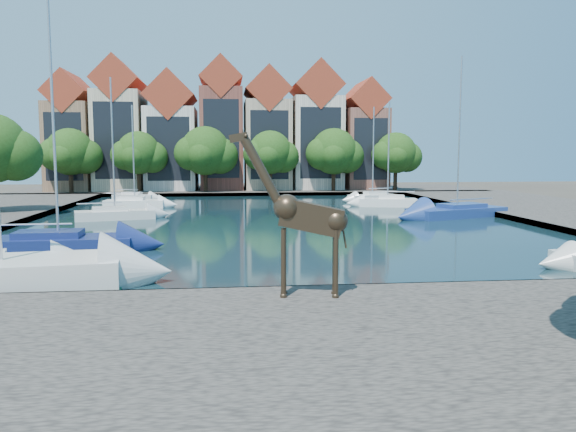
% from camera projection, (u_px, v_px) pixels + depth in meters
% --- Properties ---
extents(ground, '(160.00, 160.00, 0.00)m').
position_uv_depth(ground, '(322.00, 298.00, 19.95)').
color(ground, '#38332B').
rests_on(ground, ground).
extents(water_basin, '(38.00, 50.00, 0.08)m').
position_uv_depth(water_basin, '(271.00, 219.00, 43.66)').
color(water_basin, black).
rests_on(water_basin, ground).
extents(near_quay, '(50.00, 14.00, 0.50)m').
position_uv_depth(near_quay, '(373.00, 365.00, 13.00)').
color(near_quay, '#504C46').
rests_on(near_quay, ground).
extents(far_quay, '(60.00, 16.00, 0.50)m').
position_uv_depth(far_quay, '(252.00, 190.00, 75.26)').
color(far_quay, '#504C46').
rests_on(far_quay, ground).
extents(right_quay, '(14.00, 52.00, 0.50)m').
position_uv_depth(right_quay, '(572.00, 213.00, 46.31)').
color(right_quay, '#504C46').
rests_on(right_quay, ground).
extents(townhouse_west_end, '(5.44, 9.18, 14.93)m').
position_uv_depth(townhouse_west_end, '(73.00, 136.00, 72.01)').
color(townhouse_west_end, '#8B674B').
rests_on(townhouse_west_end, far_quay).
extents(townhouse_west_mid, '(5.94, 9.18, 16.79)m').
position_uv_depth(townhouse_west_mid, '(121.00, 130.00, 72.56)').
color(townhouse_west_mid, beige).
rests_on(townhouse_west_mid, far_quay).
extents(townhouse_west_inner, '(6.43, 9.18, 15.15)m').
position_uv_depth(townhouse_west_inner, '(172.00, 137.00, 73.35)').
color(townhouse_west_inner, silver).
rests_on(townhouse_west_inner, far_quay).
extents(townhouse_center, '(5.44, 9.18, 16.93)m').
position_uv_depth(townhouse_center, '(222.00, 129.00, 73.93)').
color(townhouse_center, brown).
rests_on(townhouse_center, far_quay).
extents(townhouse_east_inner, '(5.94, 9.18, 15.79)m').
position_uv_depth(townhouse_east_inner, '(267.00, 134.00, 74.64)').
color(townhouse_east_inner, tan).
rests_on(townhouse_east_inner, far_quay).
extents(townhouse_east_mid, '(6.43, 9.18, 16.65)m').
position_uv_depth(townhouse_east_mid, '(315.00, 132.00, 75.29)').
color(townhouse_east_mid, beige).
rests_on(townhouse_east_mid, far_quay).
extents(townhouse_east_end, '(5.44, 9.18, 14.43)m').
position_uv_depth(townhouse_east_end, '(363.00, 139.00, 76.10)').
color(townhouse_east_end, brown).
rests_on(townhouse_east_end, far_quay).
extents(far_tree_far_west, '(7.28, 5.60, 7.68)m').
position_uv_depth(far_tree_far_west, '(71.00, 153.00, 66.94)').
color(far_tree_far_west, '#332114').
rests_on(far_tree_far_west, far_quay).
extents(far_tree_west, '(6.76, 5.20, 7.36)m').
position_uv_depth(far_tree_west, '(139.00, 154.00, 67.80)').
color(far_tree_west, '#332114').
rests_on(far_tree_west, far_quay).
extents(far_tree_mid_west, '(7.80, 6.00, 8.00)m').
position_uv_depth(far_tree_mid_west, '(206.00, 153.00, 68.64)').
color(far_tree_mid_west, '#332114').
rests_on(far_tree_mid_west, far_quay).
extents(far_tree_mid_east, '(7.02, 5.40, 7.52)m').
position_uv_depth(far_tree_mid_east, '(271.00, 154.00, 69.51)').
color(far_tree_mid_east, '#332114').
rests_on(far_tree_mid_east, far_quay).
extents(far_tree_east, '(7.54, 5.80, 7.84)m').
position_uv_depth(far_tree_east, '(335.00, 153.00, 70.35)').
color(far_tree_east, '#332114').
rests_on(far_tree_east, far_quay).
extents(far_tree_far_east, '(6.76, 5.20, 7.36)m').
position_uv_depth(far_tree_far_east, '(396.00, 154.00, 71.22)').
color(far_tree_far_east, '#332114').
rests_on(far_tree_far_east, far_quay).
extents(giraffe_statue, '(3.72, 0.87, 5.31)m').
position_uv_depth(giraffe_statue, '(302.00, 217.00, 18.06)').
color(giraffe_statue, '#34271A').
rests_on(giraffe_statue, near_quay).
extents(sailboat_left_b, '(7.53, 2.95, 13.54)m').
position_uv_depth(sailboat_left_b, '(59.00, 240.00, 28.85)').
color(sailboat_left_b, navy).
rests_on(sailboat_left_b, water_basin).
extents(sailboat_left_c, '(6.21, 3.58, 10.80)m').
position_uv_depth(sailboat_left_c, '(115.00, 212.00, 43.32)').
color(sailboat_left_c, silver).
rests_on(sailboat_left_c, water_basin).
extents(sailboat_left_d, '(5.56, 2.12, 9.52)m').
position_uv_depth(sailboat_left_d, '(135.00, 202.00, 52.63)').
color(sailboat_left_d, white).
rests_on(sailboat_left_d, water_basin).
extents(sailboat_left_e, '(4.85, 2.88, 7.55)m').
position_uv_depth(sailboat_left_e, '(134.00, 196.00, 61.50)').
color(sailboat_left_e, silver).
rests_on(sailboat_left_e, water_basin).
extents(sailboat_right_b, '(8.76, 5.66, 12.64)m').
position_uv_depth(sailboat_right_b, '(457.00, 210.00, 45.03)').
color(sailboat_right_b, navy).
rests_on(sailboat_right_b, water_basin).
extents(sailboat_right_c, '(5.75, 2.99, 9.99)m').
position_uv_depth(sailboat_right_c, '(388.00, 200.00, 53.96)').
color(sailboat_right_c, white).
rests_on(sailboat_right_c, water_basin).
extents(sailboat_right_d, '(5.41, 3.23, 9.93)m').
position_uv_depth(sailboat_right_d, '(372.00, 196.00, 59.55)').
color(sailboat_right_d, silver).
rests_on(sailboat_right_d, water_basin).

